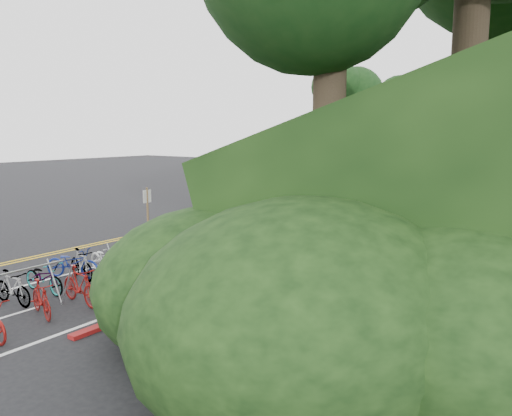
% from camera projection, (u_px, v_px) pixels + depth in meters
% --- Properties ---
extents(ground, '(120.00, 120.00, 0.00)m').
position_uv_depth(ground, '(20.00, 277.00, 16.15)').
color(ground, black).
rests_on(ground, ground).
extents(road_markings, '(7.47, 80.00, 0.01)m').
position_uv_depth(road_markings, '(229.00, 230.00, 23.90)').
color(road_markings, gold).
rests_on(road_markings, ground).
extents(red_curb, '(0.25, 28.00, 0.10)m').
position_uv_depth(red_curb, '(343.00, 235.00, 22.51)').
color(red_curb, maroon).
rests_on(red_curb, ground).
extents(bike_rack_front, '(1.17, 3.08, 1.24)m').
position_uv_depth(bike_rack_front, '(7.00, 286.00, 12.26)').
color(bike_rack_front, '#929496').
rests_on(bike_rack_front, ground).
extents(bike_racks_rest, '(1.14, 23.00, 1.17)m').
position_uv_depth(bike_racks_rest, '(303.00, 209.00, 24.75)').
color(bike_racks_rest, '#929496').
rests_on(bike_racks_rest, ground).
extents(signposts_rest, '(0.08, 18.40, 2.50)m').
position_uv_depth(signposts_rest, '(274.00, 192.00, 26.84)').
color(signposts_rest, brown).
rests_on(signposts_rest, ground).
extents(bike_front, '(1.31, 1.96, 0.97)m').
position_uv_depth(bike_front, '(72.00, 263.00, 15.99)').
color(bike_front, navy).
rests_on(bike_front, ground).
extents(bike_valet, '(3.33, 10.49, 1.07)m').
position_uv_depth(bike_valet, '(114.00, 268.00, 15.45)').
color(bike_valet, beige).
rests_on(bike_valet, ground).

